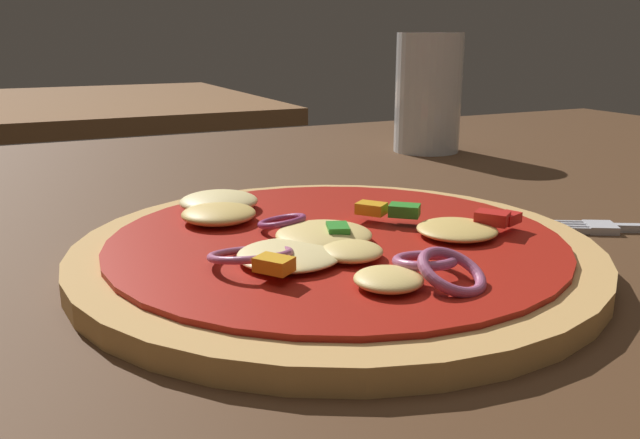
# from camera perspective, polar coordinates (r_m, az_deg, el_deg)

# --- Properties ---
(dining_table) EXTENTS (1.49, 0.99, 0.03)m
(dining_table) POSITION_cam_1_polar(r_m,az_deg,el_deg) (0.38, -2.86, -5.43)
(dining_table) COLOR #4C301C
(dining_table) RESTS_ON ground
(pizza) EXTENTS (0.29, 0.29, 0.03)m
(pizza) POSITION_cam_1_polar(r_m,az_deg,el_deg) (0.37, 1.07, -2.48)
(pizza) COLOR tan
(pizza) RESTS_ON dining_table
(beer_glass) EXTENTS (0.07, 0.07, 0.12)m
(beer_glass) POSITION_cam_1_polar(r_m,az_deg,el_deg) (0.72, 9.16, 10.02)
(beer_glass) COLOR silver
(beer_glass) RESTS_ON dining_table
(background_table) EXTENTS (0.88, 0.65, 0.03)m
(background_table) POSITION_cam_1_polar(r_m,az_deg,el_deg) (1.36, -24.53, 8.49)
(background_table) COLOR brown
(background_table) RESTS_ON ground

